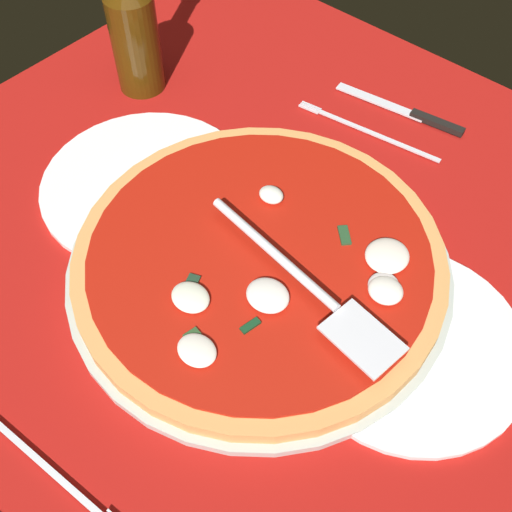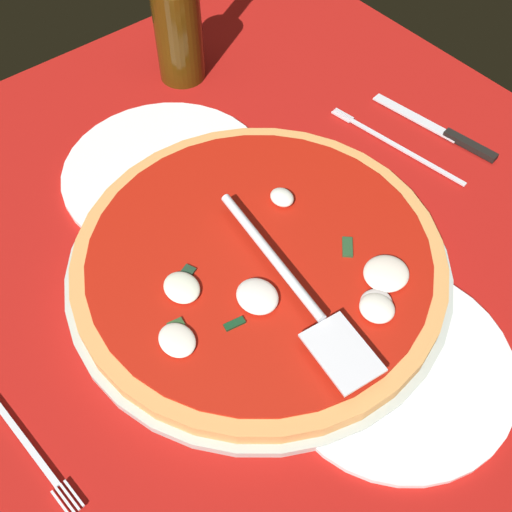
{
  "view_description": "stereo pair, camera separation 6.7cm",
  "coord_description": "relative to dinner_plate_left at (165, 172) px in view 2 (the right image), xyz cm",
  "views": [
    {
      "loc": [
        26.12,
        -28.32,
        56.34
      ],
      "look_at": [
        -0.49,
        2.03,
        2.42
      ],
      "focal_mm": 43.76,
      "sensor_mm": 36.0,
      "label": 1
    },
    {
      "loc": [
        30.8,
        -23.48,
        56.34
      ],
      "look_at": [
        -0.49,
        2.03,
        2.42
      ],
      "focal_mm": 43.76,
      "sensor_mm": 36.0,
      "label": 2
    }
  ],
  "objects": [
    {
      "name": "ground_plane",
      "position": [
        18.77,
        -2.39,
        -1.0
      ],
      "size": [
        97.45,
        97.45,
        0.8
      ],
      "primitive_type": "cube",
      "color": "#A4140F"
    },
    {
      "name": "checker_pattern",
      "position": [
        18.77,
        -2.39,
        -0.55
      ],
      "size": [
        97.45,
        97.45,
        0.1
      ],
      "color": "silver",
      "rests_on": "ground_plane"
    },
    {
      "name": "pizza_pan",
      "position": [
        18.27,
        -0.35,
        0.16
      ],
      "size": [
        41.9,
        41.9,
        1.32
      ],
      "primitive_type": "cylinder",
      "color": "#ADBBB5",
      "rests_on": "ground_plane"
    },
    {
      "name": "dinner_plate_left",
      "position": [
        0.0,
        0.0,
        0.0
      ],
      "size": [
        25.44,
        25.44,
        1.0
      ],
      "primitive_type": "cylinder",
      "color": "white",
      "rests_on": "ground_plane"
    },
    {
      "name": "dinner_plate_right",
      "position": [
        36.26,
        2.57,
        0.0
      ],
      "size": [
        23.81,
        23.81,
        1.0
      ],
      "primitive_type": "cylinder",
      "color": "white",
      "rests_on": "ground_plane"
    },
    {
      "name": "pizza",
      "position": [
        18.56,
        -0.36,
        1.88
      ],
      "size": [
        40.19,
        40.19,
        3.31
      ],
      "color": "#DA9650",
      "rests_on": "pizza_pan"
    },
    {
      "name": "pizza_server",
      "position": [
        25.33,
        -0.99,
        4.5
      ],
      "size": [
        25.86,
        6.2,
        1.0
      ],
      "rotation": [
        0.0,
        0.0,
        6.15
      ],
      "color": "silver",
      "rests_on": "pizza"
    },
    {
      "name": "place_setting_far",
      "position": [
        16.17,
        29.03,
        -0.15
      ],
      "size": [
        20.29,
        15.99,
        1.4
      ],
      "rotation": [
        0.0,
        0.0,
        3.29
      ],
      "color": "white",
      "rests_on": "ground_plane"
    },
    {
      "name": "beer_bottle",
      "position": [
        -14.62,
        13.0,
        8.63
      ],
      "size": [
        6.44,
        6.44,
        23.47
      ],
      "color": "#3E2507",
      "rests_on": "ground_plane"
    }
  ]
}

